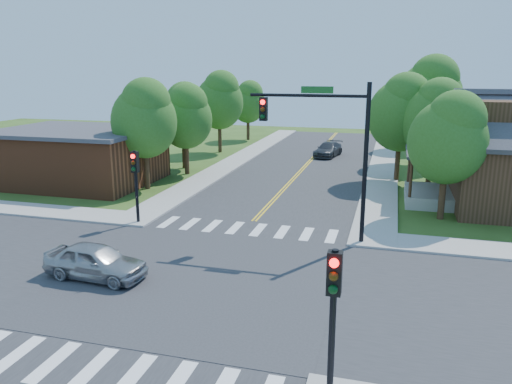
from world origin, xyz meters
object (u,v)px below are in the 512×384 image
(signal_pole_nw, at_px, (135,173))
(car_silver, at_px, (96,262))
(signal_mast_ne, at_px, (328,136))
(signal_pole_se, at_px, (333,296))
(car_dgrey, at_px, (328,150))

(signal_pole_nw, distance_m, car_silver, 7.08)
(signal_pole_nw, bearing_deg, signal_mast_ne, 0.07)
(signal_pole_se, relative_size, signal_pole_nw, 1.00)
(signal_pole_se, relative_size, car_silver, 0.94)
(signal_pole_nw, bearing_deg, car_silver, -74.68)
(signal_mast_ne, xyz_separation_m, car_dgrey, (-2.75, 22.40, -4.23))
(car_dgrey, bearing_deg, signal_mast_ne, -73.05)
(signal_pole_nw, bearing_deg, signal_pole_se, -45.00)
(car_dgrey, bearing_deg, signal_pole_nw, -96.84)
(signal_mast_ne, distance_m, car_silver, 10.96)
(signal_pole_nw, distance_m, car_dgrey, 23.50)
(signal_pole_se, height_order, car_dgrey, signal_pole_se)
(signal_pole_se, xyz_separation_m, car_silver, (-9.40, 4.65, -1.99))
(signal_pole_nw, relative_size, car_dgrey, 0.84)
(signal_mast_ne, relative_size, signal_pole_nw, 1.89)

